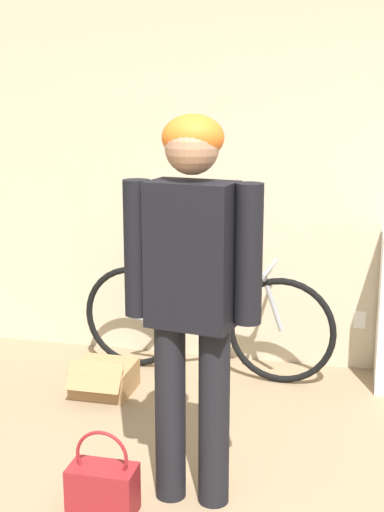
% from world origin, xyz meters
% --- Properties ---
extents(wall_back, '(8.00, 0.07, 2.60)m').
position_xyz_m(wall_back, '(0.00, 2.73, 1.30)').
color(wall_back, beige).
rests_on(wall_back, ground_plane).
extents(person, '(0.61, 0.28, 1.77)m').
position_xyz_m(person, '(-0.19, 0.88, 1.07)').
color(person, black).
rests_on(person, ground_plane).
extents(bicycle, '(1.73, 0.46, 0.78)m').
position_xyz_m(bicycle, '(-0.45, 2.37, 0.38)').
color(bicycle, black).
rests_on(bicycle, ground_plane).
extents(handbag, '(0.31, 0.17, 0.40)m').
position_xyz_m(handbag, '(-0.55, 0.67, 0.13)').
color(handbag, maroon).
rests_on(handbag, ground_plane).
extents(cardboard_box, '(0.36, 0.42, 0.25)m').
position_xyz_m(cardboard_box, '(-1.01, 1.93, 0.09)').
color(cardboard_box, '#A87F51').
rests_on(cardboard_box, ground_plane).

